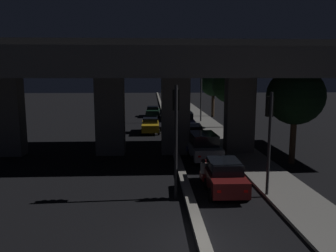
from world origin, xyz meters
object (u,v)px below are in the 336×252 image
at_px(car_dark_red_lead, 223,175).
at_px(car_white_fifth, 178,112).
at_px(car_taxi_yellow_lead_oncoming, 150,125).
at_px(motorcycle_red_filtering_near, 203,174).
at_px(traffic_light_right_of_median, 269,126).
at_px(traffic_light_left_of_median, 176,122).
at_px(pedestrian_on_sidewalk, 247,140).
at_px(motorcycle_blue_filtering_mid, 187,146).
at_px(car_silver_third, 192,133).
at_px(street_lamp, 199,81).
at_px(car_silver_second, 203,146).
at_px(car_dark_blue_fourth, 185,120).
at_px(car_dark_green_second_oncoming, 153,111).
at_px(motorcycle_white_filtering_far, 174,128).

bearing_deg(car_dark_red_lead, car_white_fifth, 1.65).
xyz_separation_m(car_taxi_yellow_lead_oncoming, motorcycle_red_filtering_near, (2.86, -16.35, -0.14)).
bearing_deg(traffic_light_right_of_median, car_white_fifth, 94.51).
relative_size(traffic_light_left_of_median, pedestrian_on_sidewalk, 3.11).
bearing_deg(motorcycle_blue_filtering_mid, car_silver_third, -14.31).
distance_m(street_lamp, car_silver_second, 18.54).
bearing_deg(car_silver_second, car_dark_red_lead, 178.11).
xyz_separation_m(car_dark_blue_fourth, motorcycle_red_filtering_near, (-0.95, -18.79, -0.32)).
bearing_deg(car_dark_red_lead, car_silver_third, 1.56).
distance_m(car_silver_second, motorcycle_red_filtering_near, 5.71).
bearing_deg(traffic_light_left_of_median, car_dark_red_lead, 18.54).
bearing_deg(traffic_light_right_of_median, motorcycle_blue_filtering_mid, 108.56).
distance_m(car_dark_red_lead, car_dark_green_second_oncoming, 30.73).
height_order(motorcycle_white_filtering_far, pedestrian_on_sidewalk, pedestrian_on_sidewalk).
bearing_deg(motorcycle_red_filtering_near, car_dark_blue_fourth, -4.85).
relative_size(car_dark_red_lead, pedestrian_on_sidewalk, 2.54).
bearing_deg(car_silver_third, car_silver_second, -176.92).
bearing_deg(motorcycle_red_filtering_near, car_dark_red_lead, -135.89).
xyz_separation_m(traffic_light_right_of_median, pedestrian_on_sidewalk, (1.63, 8.90, -2.42)).
height_order(car_dark_red_lead, car_silver_second, car_silver_second).
distance_m(car_dark_green_second_oncoming, motorcycle_blue_filtering_mid, 22.92).
bearing_deg(car_dark_blue_fourth, car_silver_third, 179.48).
xyz_separation_m(street_lamp, car_dark_blue_fourth, (-2.17, -4.77, -4.13)).
distance_m(car_dark_blue_fourth, motorcycle_blue_filtering_mid, 11.92).
bearing_deg(motorcycle_red_filtering_near, car_white_fifth, -3.43).
xyz_separation_m(street_lamp, car_dark_green_second_oncoming, (-5.67, 6.14, -4.32)).
height_order(street_lamp, car_silver_second, street_lamp).
relative_size(car_silver_second, car_white_fifth, 0.98).
distance_m(traffic_light_right_of_median, car_silver_third, 13.40).
bearing_deg(car_white_fifth, motorcycle_red_filtering_near, 176.12).
height_order(car_white_fifth, car_taxi_yellow_lead_oncoming, car_white_fifth).
bearing_deg(motorcycle_red_filtering_near, car_taxi_yellow_lead_oncoming, 7.97).
distance_m(car_white_fifth, motorcycle_blue_filtering_mid, 18.50).
bearing_deg(street_lamp, traffic_light_left_of_median, -100.55).
bearing_deg(traffic_light_right_of_median, pedestrian_on_sidewalk, 79.64).
bearing_deg(car_silver_second, pedestrian_on_sidewalk, -67.38).
xyz_separation_m(street_lamp, car_silver_third, (-2.33, -12.23, -4.27)).
xyz_separation_m(traffic_light_right_of_median, motorcycle_red_filtering_near, (-2.79, 1.65, -2.80)).
xyz_separation_m(car_silver_third, car_taxi_yellow_lead_oncoming, (-3.65, 5.01, -0.05)).
distance_m(car_white_fifth, car_dark_green_second_oncoming, 5.37).
xyz_separation_m(car_dark_green_second_oncoming, motorcycle_red_filtering_near, (2.55, -29.71, -0.14)).
xyz_separation_m(car_taxi_yellow_lead_oncoming, pedestrian_on_sidewalk, (7.28, -9.10, 0.24)).
relative_size(street_lamp, pedestrian_on_sidewalk, 5.09).
relative_size(traffic_light_left_of_median, motorcycle_white_filtering_far, 2.74).
height_order(street_lamp, car_silver_third, street_lamp).
xyz_separation_m(traffic_light_left_of_median, car_dark_blue_fourth, (2.53, 20.45, -2.68)).
distance_m(traffic_light_right_of_median, motorcycle_white_filtering_far, 18.03).
xyz_separation_m(traffic_light_right_of_median, car_silver_third, (-2.00, 12.99, -2.61)).
bearing_deg(street_lamp, traffic_light_right_of_median, -90.75).
relative_size(car_white_fifth, motorcycle_white_filtering_far, 2.39).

